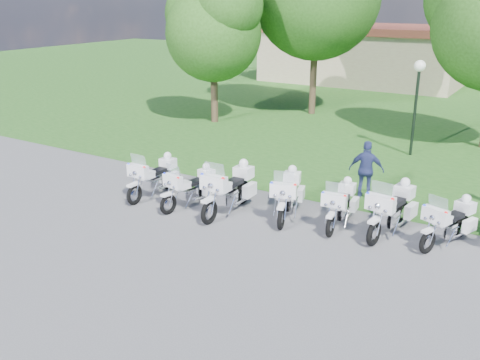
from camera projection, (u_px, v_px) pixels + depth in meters
The scene contains 13 objects.
ground at pixel (230, 226), 15.13m from camera, with size 100.00×100.00×0.00m, color #545459.
grass_lawn at pixel (441, 90), 36.83m from camera, with size 100.00×48.00×0.01m, color #23571B.
motorcycle_0 at pixel (154, 176), 17.25m from camera, with size 0.77×2.33×1.57m.
motorcycle_1 at pixel (191, 187), 16.40m from camera, with size 0.96×2.20×1.49m.
motorcycle_2 at pixel (230, 188), 15.91m from camera, with size 0.87×2.62×1.76m.
motorcycle_3 at pixel (288, 194), 15.62m from camera, with size 1.24×2.35×1.63m.
motorcycle_4 at pixel (340, 204), 15.04m from camera, with size 0.87×2.21×1.49m.
motorcycle_5 at pixel (392, 209), 14.49m from camera, with size 1.01×2.50×1.68m.
motorcycle_6 at pixel (449, 222), 13.87m from camera, with size 1.21×2.12×1.49m.
lamp_post at pixel (418, 84), 20.91m from camera, with size 0.44×0.44×3.82m.
tree_0 at pixel (213, 24), 26.06m from camera, with size 5.53×4.71×7.37m.
building_west at pixel (365, 54), 39.94m from camera, with size 14.56×8.32×4.10m.
bystander_c at pixel (366, 170), 16.95m from camera, with size 1.10×0.46×1.87m, color navy.
Camera 1 is at (7.55, -11.65, 6.18)m, focal length 40.00 mm.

